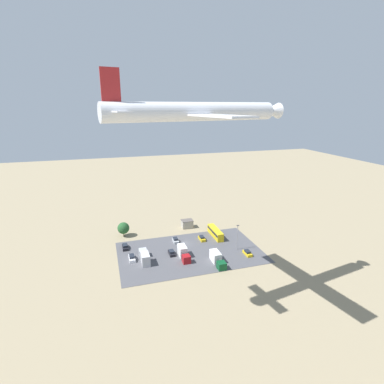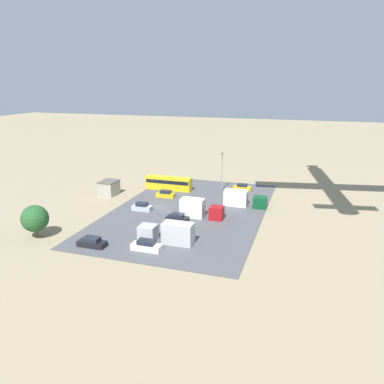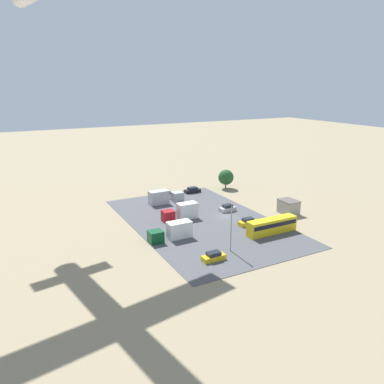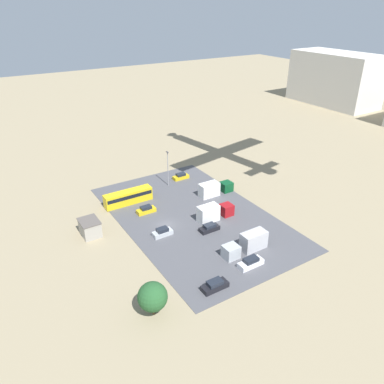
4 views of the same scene
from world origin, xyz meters
The scene contains 15 objects.
ground_plane centered at (0.00, 0.00, 0.00)m, with size 400.00×400.00×0.00m, color gray.
parking_lot_surface centered at (0.00, 6.75, 0.04)m, with size 48.47×29.68×0.08m.
shed_building centered at (-5.01, -14.43, 1.64)m, with size 4.68×3.67×3.26m.
bus centered at (-12.96, -2.79, 1.76)m, with size 2.46×11.25×3.11m.
parked_car_0 centered at (21.17, -2.47, 0.73)m, with size 1.89×4.57×1.56m.
parked_car_1 centered at (19.73, 6.30, 0.77)m, with size 1.86×4.77×1.66m.
parked_car_2 centered at (-17.99, 14.18, 0.72)m, with size 1.75×4.23×1.53m.
parked_car_3 centered at (-6.93, -1.22, 0.74)m, with size 1.72×4.23×1.58m.
parked_car_4 centered at (6.48, 6.53, 0.69)m, with size 1.84×4.20×1.47m.
parked_car_5 centered at (2.93, -2.38, 0.76)m, with size 1.77×4.04×1.64m.
parked_truck_0 centered at (3.23, 9.79, 1.72)m, with size 2.45×8.35×3.58m.
parked_truck_1 centered at (15.88, 8.61, 1.67)m, with size 2.54×9.18×3.48m.
parked_truck_2 centered at (-6.08, 16.46, 1.59)m, with size 2.53×8.86×3.29m.
tree_near_shed centered at (20.73, -13.38, 3.35)m, with size 4.50×4.50×5.61m.
light_pole_lot_centre centered at (-16.26, 9.50, 5.07)m, with size 0.90×0.28×9.11m.
Camera 2 is at (68.04, 29.35, 25.12)m, focal length 35.00 mm.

